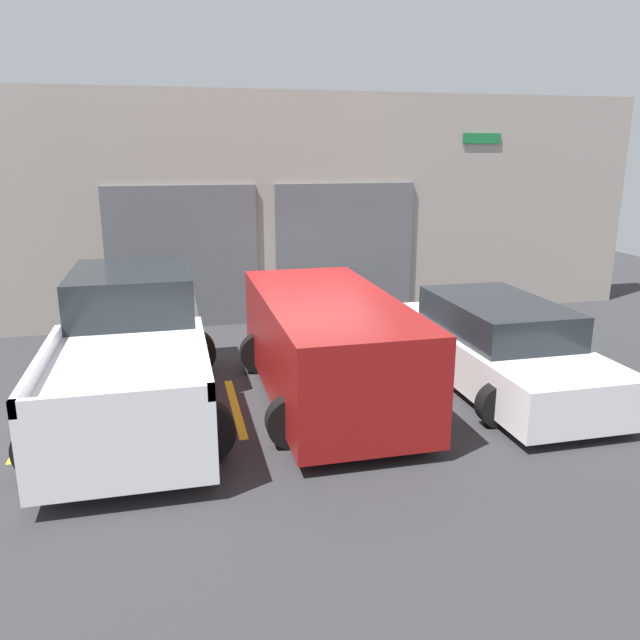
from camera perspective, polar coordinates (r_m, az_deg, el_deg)
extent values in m
plane|color=#2D2D30|center=(10.95, -1.36, -4.08)|extent=(28.00, 28.00, 0.00)
cube|color=#9E9389|center=(13.63, -4.40, 10.08)|extent=(16.92, 0.60, 4.82)
cube|color=#595B60|center=(13.24, -12.42, 5.55)|extent=(3.08, 0.08, 2.95)
cube|color=#595B60|center=(13.75, 2.29, 6.23)|extent=(3.08, 0.08, 2.95)
cube|color=#197238|center=(14.75, 14.58, 15.78)|extent=(0.90, 0.03, 0.22)
cube|color=white|center=(9.01, -16.78, -4.47)|extent=(1.95, 5.04, 0.94)
cube|color=#1E2328|center=(10.13, -16.76, 2.50)|extent=(1.79, 2.27, 0.70)
cube|color=white|center=(7.89, -24.27, -3.68)|extent=(0.08, 2.77, 0.18)
cube|color=white|center=(7.74, -10.59, -2.91)|extent=(0.08, 2.77, 0.18)
cube|color=white|center=(6.50, -18.20, -7.00)|extent=(1.95, 0.08, 0.18)
cylinder|color=black|center=(10.67, -20.89, -3.47)|extent=(0.77, 0.22, 0.77)
cylinder|color=black|center=(10.57, -11.58, -2.93)|extent=(0.77, 0.22, 0.77)
cylinder|color=black|center=(7.79, -23.62, -10.64)|extent=(0.77, 0.22, 0.77)
cylinder|color=black|center=(7.65, -10.62, -10.04)|extent=(0.77, 0.22, 0.77)
cube|color=white|center=(10.32, 15.92, -3.09)|extent=(1.78, 4.72, 0.68)
cube|color=#1E2328|center=(10.25, 15.85, 0.32)|extent=(1.56, 2.59, 0.53)
cylinder|color=black|center=(11.29, 8.82, -2.03)|extent=(0.61, 0.22, 0.61)
cylinder|color=black|center=(11.96, 15.74, -1.46)|extent=(0.61, 0.22, 0.61)
cylinder|color=black|center=(8.82, 16.01, -7.45)|extent=(0.61, 0.22, 0.61)
cylinder|color=black|center=(9.66, 24.14, -6.23)|extent=(0.61, 0.22, 0.61)
cube|color=maroon|center=(9.19, 0.73, -2.17)|extent=(1.85, 4.57, 1.41)
cube|color=#1E2328|center=(11.18, -2.08, 3.43)|extent=(1.67, 0.06, 0.28)
cylinder|color=black|center=(10.53, -5.50, -3.00)|extent=(0.68, 0.22, 0.68)
cylinder|color=black|center=(10.86, 3.06, -2.39)|extent=(0.68, 0.22, 0.68)
cylinder|color=black|center=(7.92, -2.54, -9.25)|extent=(0.68, 0.22, 0.68)
cylinder|color=black|center=(8.35, 8.63, -8.08)|extent=(0.68, 0.22, 0.68)
cube|color=gold|center=(9.45, -25.01, -8.77)|extent=(0.12, 2.20, 0.01)
cube|color=gold|center=(9.26, -7.76, -7.88)|extent=(0.12, 2.20, 0.01)
cube|color=gold|center=(9.89, 8.61, -6.38)|extent=(0.12, 2.20, 0.01)
cube|color=gold|center=(11.20, 22.01, -4.76)|extent=(0.12, 2.20, 0.01)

